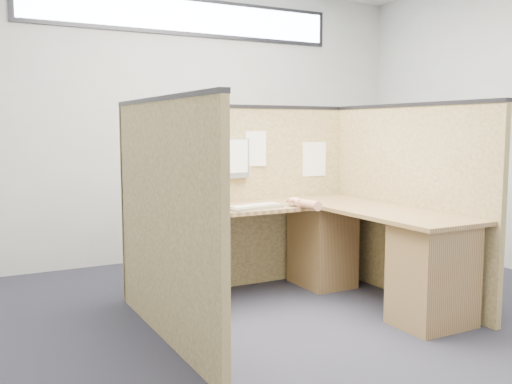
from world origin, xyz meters
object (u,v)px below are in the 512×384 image
l_desk (307,253)px  laptop (176,202)px  keyboard (255,207)px  mouse (294,203)px

l_desk → laptop: 1.06m
l_desk → keyboard: bearing=148.4°
laptop → keyboard: 0.59m
l_desk → laptop: (-0.86, 0.48, 0.39)m
l_desk → keyboard: 0.53m
l_desk → mouse: mouse is taller
laptop → keyboard: size_ratio=0.78×
keyboard → l_desk: bearing=-42.2°
keyboard → mouse: (0.34, -0.02, 0.01)m
laptop → mouse: size_ratio=3.49×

